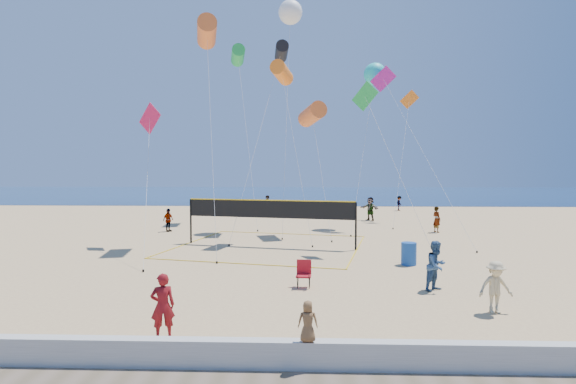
{
  "coord_description": "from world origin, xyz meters",
  "views": [
    {
      "loc": [
        0.08,
        -12.07,
        4.14
      ],
      "look_at": [
        -0.42,
        2.0,
        3.4
      ],
      "focal_mm": 28.0,
      "sensor_mm": 36.0,
      "label": 1
    }
  ],
  "objects_px": {
    "woman": "(163,306)",
    "camp_chair": "(304,272)",
    "volleyball_net": "(269,214)",
    "trash_barrel": "(409,254)"
  },
  "relations": [
    {
      "from": "camp_chair",
      "to": "volleyball_net",
      "type": "distance_m",
      "value": 8.47
    },
    {
      "from": "woman",
      "to": "camp_chair",
      "type": "xyz_separation_m",
      "value": [
        3.44,
        4.82,
        -0.27
      ]
    },
    {
      "from": "trash_barrel",
      "to": "woman",
      "type": "bearing_deg",
      "value": -132.74
    },
    {
      "from": "camp_chair",
      "to": "trash_barrel",
      "type": "height_order",
      "value": "trash_barrel"
    },
    {
      "from": "camp_chair",
      "to": "volleyball_net",
      "type": "xyz_separation_m",
      "value": [
        -1.83,
        8.19,
        1.18
      ]
    },
    {
      "from": "woman",
      "to": "camp_chair",
      "type": "relative_size",
      "value": 1.52
    },
    {
      "from": "trash_barrel",
      "to": "volleyball_net",
      "type": "xyz_separation_m",
      "value": [
        -6.33,
        4.4,
        1.23
      ]
    },
    {
      "from": "woman",
      "to": "volleyball_net",
      "type": "xyz_separation_m",
      "value": [
        1.62,
        13.0,
        0.92
      ]
    },
    {
      "from": "woman",
      "to": "trash_barrel",
      "type": "height_order",
      "value": "woman"
    },
    {
      "from": "woman",
      "to": "trash_barrel",
      "type": "bearing_deg",
      "value": -154.19
    }
  ]
}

